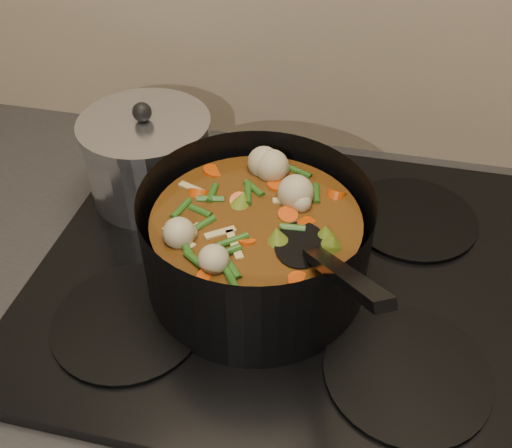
# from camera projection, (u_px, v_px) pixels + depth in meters

# --- Properties ---
(counter) EXTENTS (2.64, 0.64, 0.91)m
(counter) POSITION_uv_depth(u_px,v_px,m) (275.00, 444.00, 1.05)
(counter) COLOR brown
(counter) RESTS_ON ground
(stovetop) EXTENTS (0.62, 0.54, 0.03)m
(stovetop) POSITION_uv_depth(u_px,v_px,m) (283.00, 270.00, 0.74)
(stovetop) COLOR black
(stovetop) RESTS_ON counter
(stockpot) EXTENTS (0.33, 0.35, 0.20)m
(stockpot) POSITION_uv_depth(u_px,v_px,m) (256.00, 243.00, 0.68)
(stockpot) COLOR black
(stockpot) RESTS_ON stovetop
(saucepan) EXTENTS (0.18, 0.18, 0.15)m
(saucepan) POSITION_uv_depth(u_px,v_px,m) (149.00, 157.00, 0.81)
(saucepan) COLOR silver
(saucepan) RESTS_ON stovetop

